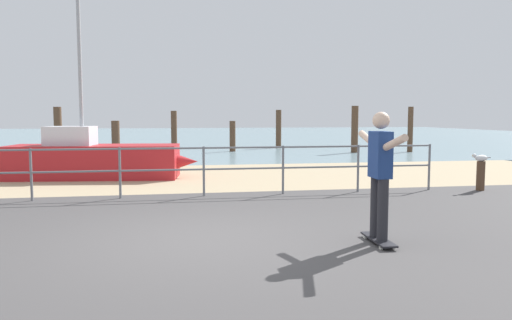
# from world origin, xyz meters

# --- Properties ---
(ground_plane) EXTENTS (24.00, 10.00, 0.04)m
(ground_plane) POSITION_xyz_m (0.00, -1.00, 0.00)
(ground_plane) COLOR #474444
(ground_plane) RESTS_ON ground
(beach_strip) EXTENTS (24.00, 6.00, 0.04)m
(beach_strip) POSITION_xyz_m (0.00, 7.00, 0.00)
(beach_strip) COLOR tan
(beach_strip) RESTS_ON ground
(sea_surface) EXTENTS (72.00, 50.00, 0.04)m
(sea_surface) POSITION_xyz_m (0.00, 35.00, 0.00)
(sea_surface) COLOR #75939E
(sea_surface) RESTS_ON ground
(railing_fence) EXTENTS (13.49, 0.05, 1.05)m
(railing_fence) POSITION_xyz_m (-1.33, 3.60, 0.70)
(railing_fence) COLOR slate
(railing_fence) RESTS_ON ground
(sailboat) EXTENTS (5.04, 1.90, 5.60)m
(sailboat) POSITION_xyz_m (-2.17, 7.07, 0.53)
(sailboat) COLOR #B21E23
(sailboat) RESTS_ON ground
(skateboard) EXTENTS (0.23, 0.81, 0.08)m
(skateboard) POSITION_xyz_m (2.34, -0.62, 0.07)
(skateboard) COLOR black
(skateboard) RESTS_ON ground
(skateboarder) EXTENTS (0.22, 1.45, 1.65)m
(skateboarder) POSITION_xyz_m (2.34, -0.62, 1.02)
(skateboarder) COLOR #26262B
(skateboarder) RESTS_ON skateboard
(bollard_short) EXTENTS (0.18, 0.18, 0.67)m
(bollard_short) POSITION_xyz_m (6.48, 3.33, 0.34)
(bollard_short) COLOR #513826
(bollard_short) RESTS_ON ground
(seagull) EXTENTS (0.49, 0.18, 0.18)m
(seagull) POSITION_xyz_m (6.47, 3.32, 0.75)
(seagull) COLOR white
(seagull) RESTS_ON bollard_short
(groyne_post_0) EXTENTS (0.36, 0.36, 2.08)m
(groyne_post_0) POSITION_xyz_m (-5.44, 17.65, 1.04)
(groyne_post_0) COLOR #513826
(groyne_post_0) RESTS_ON ground
(groyne_post_1) EXTENTS (0.37, 0.37, 1.45)m
(groyne_post_1) POSITION_xyz_m (-2.78, 16.89, 0.72)
(groyne_post_1) COLOR #513826
(groyne_post_1) RESTS_ON ground
(groyne_post_2) EXTENTS (0.29, 0.29, 1.91)m
(groyne_post_2) POSITION_xyz_m (-0.12, 18.09, 0.96)
(groyne_post_2) COLOR #513826
(groyne_post_2) RESTS_ON ground
(groyne_post_3) EXTENTS (0.28, 0.28, 1.43)m
(groyne_post_3) POSITION_xyz_m (2.54, 16.22, 0.72)
(groyne_post_3) COLOR #513826
(groyne_post_3) RESTS_ON ground
(groyne_post_4) EXTENTS (0.28, 0.28, 1.97)m
(groyne_post_4) POSITION_xyz_m (5.21, 18.36, 0.99)
(groyne_post_4) COLOR #513826
(groyne_post_4) RESTS_ON ground
(groyne_post_5) EXTENTS (0.31, 0.31, 2.11)m
(groyne_post_5) POSITION_xyz_m (7.87, 14.57, 1.06)
(groyne_post_5) COLOR #513826
(groyne_post_5) RESTS_ON ground
(groyne_post_6) EXTENTS (0.24, 0.24, 2.08)m
(groyne_post_6) POSITION_xyz_m (10.53, 14.52, 1.04)
(groyne_post_6) COLOR #513826
(groyne_post_6) RESTS_ON ground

